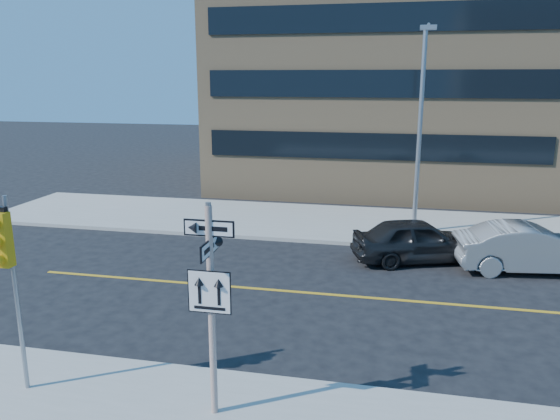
% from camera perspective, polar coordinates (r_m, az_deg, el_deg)
% --- Properties ---
extents(ground, '(120.00, 120.00, 0.00)m').
position_cam_1_polar(ground, '(13.18, -3.22, -14.87)').
color(ground, black).
rests_on(ground, ground).
extents(sign_pole, '(0.92, 0.92, 4.06)m').
position_cam_1_polar(sign_pole, '(9.96, -7.23, -9.22)').
color(sign_pole, white).
rests_on(sign_pole, near_sidewalk).
extents(traffic_signal, '(0.32, 0.45, 4.00)m').
position_cam_1_polar(traffic_signal, '(11.54, -26.75, -4.27)').
color(traffic_signal, gray).
rests_on(traffic_signal, near_sidewalk).
extents(parked_car_a, '(3.20, 4.86, 1.54)m').
position_cam_1_polar(parked_car_a, '(19.65, 14.18, -3.07)').
color(parked_car_a, black).
rests_on(parked_car_a, ground).
extents(parked_car_b, '(2.31, 4.99, 1.59)m').
position_cam_1_polar(parked_car_b, '(19.88, 24.66, -3.67)').
color(parked_car_b, gray).
rests_on(parked_car_b, ground).
extents(streetlight_a, '(0.55, 2.25, 8.00)m').
position_cam_1_polar(streetlight_a, '(21.98, 14.49, 9.25)').
color(streetlight_a, gray).
rests_on(streetlight_a, far_sidewalk).
extents(building_brick, '(18.00, 18.00, 18.00)m').
position_cam_1_polar(building_brick, '(36.27, 10.72, 17.74)').
color(building_brick, tan).
rests_on(building_brick, ground).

